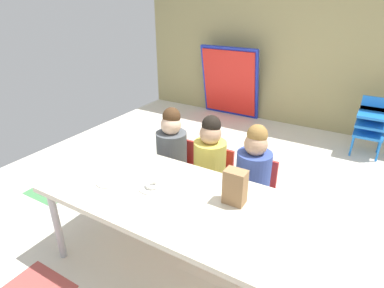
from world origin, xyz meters
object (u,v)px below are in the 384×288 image
kid_chair_blue_stack (371,123)px  folded_activity_table (230,83)px  craft_table (183,205)px  donut_powdered_on_plate (152,185)px  paper_bag_brown (235,187)px  paper_plate_center_table (110,181)px  seated_child_near_camera (172,149)px  seated_child_far_right (254,171)px  seated_child_middle_seat (210,159)px  paper_plate_near_edge (152,187)px

kid_chair_blue_stack → folded_activity_table: folded_activity_table is taller
craft_table → folded_activity_table: (-1.06, 3.02, -0.02)m
kid_chair_blue_stack → folded_activity_table: (-1.98, 0.36, 0.14)m
donut_powdered_on_plate → paper_bag_brown: bearing=13.2°
paper_bag_brown → paper_plate_center_table: paper_bag_brown is taller
seated_child_near_camera → seated_child_far_right: 0.73m
seated_child_middle_seat → seated_child_far_right: size_ratio=1.00×
seated_child_middle_seat → seated_child_near_camera: bearing=180.0°
folded_activity_table → donut_powdered_on_plate: bearing=-74.8°
seated_child_middle_seat → seated_child_far_right: (0.37, 0.00, 0.00)m
seated_child_near_camera → paper_plate_near_edge: (0.27, -0.63, 0.06)m
seated_child_far_right → folded_activity_table: (-1.28, 2.39, -0.02)m
folded_activity_table → paper_plate_center_table: (0.53, -3.11, 0.07)m
craft_table → paper_plate_near_edge: size_ratio=10.19×
seated_child_far_right → paper_bag_brown: (0.06, -0.51, 0.16)m
seated_child_far_right → kid_chair_blue_stack: seated_child_far_right is taller
craft_table → seated_child_near_camera: 0.81m
seated_child_middle_seat → paper_plate_near_edge: size_ratio=5.10×
donut_powdered_on_plate → craft_table: bearing=0.3°
seated_child_middle_seat → paper_bag_brown: size_ratio=4.17×
kid_chair_blue_stack → paper_bag_brown: paper_bag_brown is taller
seated_child_near_camera → kid_chair_blue_stack: 2.50m
paper_bag_brown → donut_powdered_on_plate: (-0.52, -0.12, -0.09)m
craft_table → donut_powdered_on_plate: bearing=-179.7°
seated_child_middle_seat → seated_child_far_right: same height
seated_child_middle_seat → kid_chair_blue_stack: bearing=62.4°
seated_child_near_camera → kid_chair_blue_stack: (1.43, 2.04, -0.16)m
paper_plate_near_edge → kid_chair_blue_stack: bearing=66.5°
craft_table → paper_bag_brown: size_ratio=8.33×
seated_child_far_right → paper_bag_brown: 0.53m
kid_chair_blue_stack → paper_plate_center_table: (-1.45, -2.76, 0.21)m
craft_table → seated_child_middle_seat: (-0.14, 0.63, -0.00)m
craft_table → kid_chair_blue_stack: size_ratio=2.70×
paper_plate_near_edge → seated_child_middle_seat: bearing=81.1°
paper_plate_center_table → donut_powdered_on_plate: 0.31m
paper_bag_brown → paper_plate_center_table: bearing=-165.5°
paper_plate_near_edge → paper_plate_center_table: same height
craft_table → donut_powdered_on_plate: donut_powdered_on_plate is taller
folded_activity_table → craft_table: bearing=-70.8°
seated_child_middle_seat → kid_chair_blue_stack: seated_child_middle_seat is taller
seated_child_near_camera → seated_child_far_right: bearing=0.0°
folded_activity_table → donut_powdered_on_plate: folded_activity_table is taller
seated_child_middle_seat → paper_plate_near_edge: 0.64m
seated_child_far_right → seated_child_near_camera: bearing=180.0°
seated_child_near_camera → paper_bag_brown: bearing=-32.6°
folded_activity_table → paper_plate_center_table: folded_activity_table is taller
paper_bag_brown → paper_plate_center_table: size_ratio=1.22×
kid_chair_blue_stack → paper_plate_near_edge: kid_chair_blue_stack is taller
folded_activity_table → kid_chair_blue_stack: bearing=-10.2°
folded_activity_table → seated_child_near_camera: bearing=-77.0°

